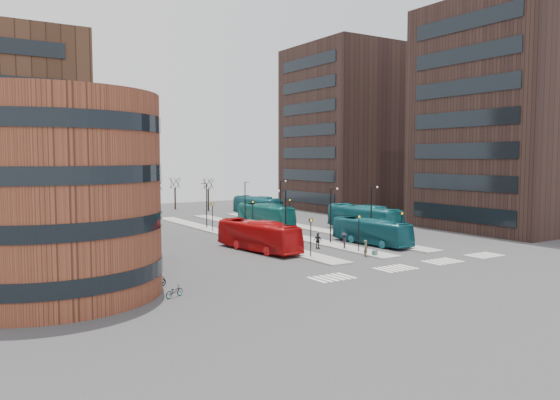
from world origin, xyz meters
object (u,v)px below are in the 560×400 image
teal_bus_b (265,215)px  commuter_a (266,243)px  teal_bus_a (371,231)px  teal_bus_d (257,206)px  traveller (366,248)px  suitcase (375,253)px  red_bus (258,236)px  bicycle_mid (157,281)px  teal_bus_c (364,218)px  commuter_b (318,241)px  commuter_c (344,241)px  bicycle_far (153,279)px  bicycle_near (174,291)px

teal_bus_b → commuter_a: size_ratio=6.74×
teal_bus_a → teal_bus_d: teal_bus_d is taller
traveller → suitcase: bearing=-60.8°
red_bus → bicycle_mid: red_bus is taller
teal_bus_c → teal_bus_b: bearing=125.8°
traveller → commuter_b: commuter_b is taller
red_bus → teal_bus_a: (12.78, -3.04, -0.12)m
teal_bus_b → bicycle_mid: bearing=-135.2°
teal_bus_d → traveller: bearing=-106.2°
commuter_b → commuter_a: bearing=47.2°
teal_bus_d → traveller: size_ratio=7.07×
commuter_c → suitcase: bearing=18.3°
teal_bus_a → traveller: (-5.67, -5.56, -0.63)m
suitcase → commuter_b: size_ratio=0.35×
suitcase → bicycle_far: bicycle_far is taller
suitcase → bicycle_near: 22.73m
bicycle_mid → teal_bus_a: bearing=-84.7°
suitcase → bicycle_far: size_ratio=0.34×
teal_bus_b → commuter_c: bearing=-100.3°
bicycle_far → teal_bus_c: bearing=-66.5°
commuter_b → bicycle_mid: size_ratio=1.15×
teal_bus_d → commuter_b: size_ratio=6.90×
red_bus → bicycle_near: bearing=-144.8°
red_bus → commuter_b: 6.45m
teal_bus_b → bicycle_far: (-25.58, -26.40, -1.12)m
teal_bus_b → bicycle_mid: teal_bus_b is taller
bicycle_mid → teal_bus_b: bearing=-51.8°
red_bus → bicycle_far: red_bus is taller
traveller → commuter_b: 6.45m
red_bus → commuter_a: size_ratio=6.69×
teal_bus_c → bicycle_mid: (-33.43, -15.23, -1.30)m
commuter_a → bicycle_far: 17.25m
teal_bus_c → traveller: size_ratio=7.56×
red_bus → bicycle_near: red_bus is taller
teal_bus_b → teal_bus_d: bearing=63.0°
teal_bus_d → bicycle_far: teal_bus_d is taller
commuter_b → traveller: bearing=166.0°
bicycle_mid → teal_bus_d: bearing=-47.0°
suitcase → bicycle_mid: size_ratio=0.41×
commuter_b → bicycle_far: size_ratio=0.95×
teal_bus_d → commuter_a: teal_bus_d is taller
red_bus → suitcase: bearing=-55.6°
bicycle_mid → red_bus: bearing=-64.4°
teal_bus_c → bicycle_far: 36.43m
suitcase → traveller: traveller is taller
teal_bus_d → bicycle_near: bearing=-128.0°
teal_bus_b → commuter_a: 20.79m
teal_bus_a → traveller: bearing=-138.5°
teal_bus_b → bicycle_mid: (-25.58, -27.21, -1.14)m
suitcase → teal_bus_b: (3.26, 26.37, 1.28)m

